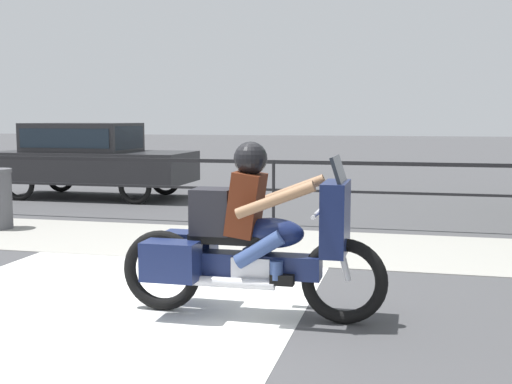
# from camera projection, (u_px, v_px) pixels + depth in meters

# --- Properties ---
(ground_plane) EXTENTS (120.00, 120.00, 0.00)m
(ground_plane) POSITION_uv_depth(u_px,v_px,m) (156.00, 317.00, 5.63)
(ground_plane) COLOR #424244
(sidewalk_band) EXTENTS (44.00, 2.40, 0.01)m
(sidewalk_band) POSITION_uv_depth(u_px,v_px,m) (250.00, 243.00, 8.91)
(sidewalk_band) COLOR #99968E
(sidewalk_band) RESTS_ON ground
(crosswalk_band) EXTENTS (3.76, 6.00, 0.01)m
(crosswalk_band) POSITION_uv_depth(u_px,v_px,m) (79.00, 318.00, 5.58)
(crosswalk_band) COLOR silver
(crosswalk_band) RESTS_ON ground
(fence_railing) EXTENTS (36.00, 0.05, 1.07)m
(fence_railing) POSITION_uv_depth(u_px,v_px,m) (274.00, 174.00, 10.33)
(fence_railing) COLOR black
(fence_railing) RESTS_ON ground
(motorcycle) EXTENTS (2.38, 0.76, 1.54)m
(motorcycle) POSITION_uv_depth(u_px,v_px,m) (248.00, 240.00, 5.56)
(motorcycle) COLOR black
(motorcycle) RESTS_ON ground
(parked_car) EXTENTS (4.27, 1.80, 1.63)m
(parked_car) POSITION_uv_depth(u_px,v_px,m) (90.00, 155.00, 14.02)
(parked_car) COLOR #232326
(parked_car) RESTS_ON ground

